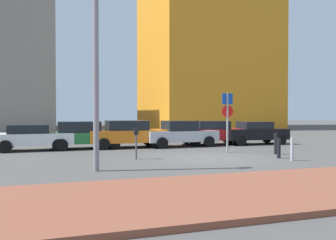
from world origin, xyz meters
TOP-DOWN VIEW (x-y plane):
  - ground_plane at (0.00, 0.00)m, footprint 120.00×120.00m
  - sidewalk_brick at (0.00, -6.73)m, footprint 40.00×4.42m
  - parked_car_white at (-7.58, 5.82)m, footprint 4.00×1.93m
  - parked_car_green at (-4.94, 6.00)m, footprint 4.35×2.07m
  - parked_car_orange at (-2.51, 5.83)m, footprint 4.37×2.08m
  - parked_car_silver at (0.62, 5.48)m, footprint 4.27×2.07m
  - parked_car_red at (2.92, 6.04)m, footprint 4.24×2.22m
  - parked_car_black at (5.62, 5.40)m, footprint 4.12×2.06m
  - parking_sign_post at (1.78, 1.73)m, footprint 0.60×0.10m
  - parking_meter at (-3.20, 0.64)m, footprint 0.18×0.14m
  - street_lamp at (-5.23, -1.99)m, footprint 0.70×0.36m
  - traffic_bollard_near at (3.64, 0.31)m, footprint 0.17×0.17m
  - traffic_bollard_mid at (2.88, -1.01)m, footprint 0.16×0.16m
  - traffic_bollard_far at (2.94, -1.84)m, footprint 0.12×0.12m
  - building_colorful_midrise at (12.67, 28.73)m, footprint 14.78×14.57m
  - building_under_construction at (-12.40, 34.64)m, footprint 12.76×14.79m

SIDE VIEW (x-z plane):
  - ground_plane at x=0.00m, z-range 0.00..0.00m
  - sidewalk_brick at x=0.00m, z-range 0.00..0.14m
  - traffic_bollard_mid at x=2.88m, z-range 0.00..0.89m
  - traffic_bollard_far at x=2.94m, z-range 0.00..0.99m
  - traffic_bollard_near at x=3.64m, z-range 0.00..1.02m
  - parked_car_white at x=-7.58m, z-range 0.04..1.42m
  - parked_car_black at x=5.62m, z-range 0.03..1.47m
  - parked_car_silver at x=0.62m, z-range 0.00..1.54m
  - parked_car_red at x=2.92m, z-range 0.03..1.52m
  - parked_car_green at x=-4.94m, z-range 0.03..1.55m
  - parked_car_orange at x=-2.51m, z-range 0.03..1.60m
  - parking_meter at x=-3.20m, z-range 0.20..1.55m
  - parking_sign_post at x=1.78m, z-range 0.39..3.41m
  - street_lamp at x=-5.23m, z-range 0.61..7.36m
  - building_under_construction at x=-12.40m, z-range 0.00..16.60m
  - building_colorful_midrise at x=12.67m, z-range 0.00..26.49m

